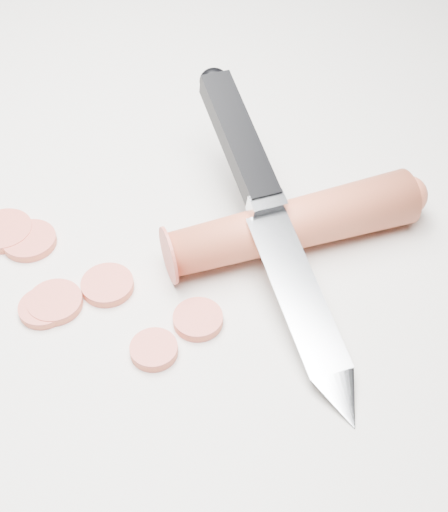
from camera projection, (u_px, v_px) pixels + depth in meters
The scene contains 10 objects.
ground at pixel (142, 243), 0.50m from camera, with size 2.40×2.40×0.00m, color beige.
carrot at pixel (293, 225), 0.48m from camera, with size 0.03×0.03×0.17m, color #BF4A2D.
carrot_slice_0 at pixel (4, 231), 0.50m from camera, with size 0.04×0.04×0.01m, color #C44839.
carrot_slice_1 at pixel (55, 302), 0.46m from camera, with size 0.04×0.04×0.01m, color #C44839.
carrot_slice_2 at pixel (44, 308), 0.45m from camera, with size 0.03×0.03×0.01m, color #C44839.
carrot_slice_3 at pixel (198, 319), 0.45m from camera, with size 0.03×0.03×0.01m, color #C44839.
carrot_slice_4 at pixel (107, 285), 0.47m from camera, with size 0.03×0.03×0.01m, color #C44839.
carrot_slice_5 at pixel (29, 241), 0.49m from camera, with size 0.04×0.04×0.01m, color #C44839.
carrot_slice_6 at pixel (154, 350), 0.43m from camera, with size 0.03×0.03×0.01m, color #C44839.
kitchen_knife at pixel (275, 221), 0.45m from camera, with size 0.24×0.17×0.08m, color silver, non-canonical shape.
Camera 1 is at (0.25, -0.24, 0.36)m, focal length 50.00 mm.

